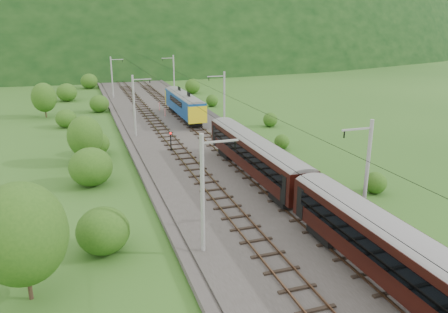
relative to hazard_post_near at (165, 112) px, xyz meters
name	(u,v)px	position (x,y,z in m)	size (l,w,h in m)	color
ground	(287,240)	(0.03, -42.99, -0.97)	(600.00, 600.00, 0.00)	#275019
railbed	(238,189)	(0.03, -32.99, -0.82)	(14.00, 220.00, 0.30)	#38332D
track_left	(213,190)	(-2.37, -32.99, -0.60)	(2.40, 220.00, 0.27)	brown
track_right	(262,184)	(2.43, -32.99, -0.60)	(2.40, 220.00, 0.27)	brown
catenary_left	(135,104)	(-6.09, -10.99, 3.53)	(2.54, 192.28, 8.00)	gray
catenary_right	(224,99)	(6.15, -10.99, 3.53)	(2.54, 192.28, 8.00)	gray
overhead_wires	(239,114)	(0.03, -32.99, 6.13)	(4.83, 198.00, 0.03)	black
mountain_main	(94,46)	(0.03, 217.01, -0.97)	(504.00, 360.00, 244.00)	black
hazard_post_near	(165,112)	(0.00, 0.00, 0.00)	(0.14, 0.14, 1.34)	red
hazard_post_far	(159,106)	(0.03, 4.92, 0.07)	(0.16, 0.16, 1.47)	red
signal	(171,140)	(-3.24, -19.40, 0.65)	(0.25, 0.25, 2.24)	black
vegetation_left	(79,153)	(-13.44, -24.32, 1.43)	(12.08, 144.66, 6.91)	#285216
vegetation_right	(270,129)	(10.84, -16.27, 0.14)	(5.55, 108.49, 2.86)	#285216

